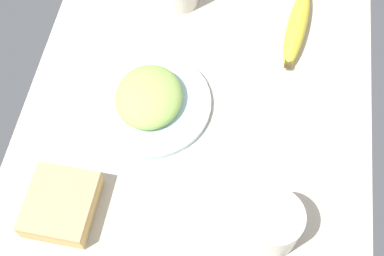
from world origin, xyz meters
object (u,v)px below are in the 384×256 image
(sandwich_main, at_px, (61,205))
(plate_of_food, at_px, (149,99))
(paper_napkin, at_px, (265,115))
(banana, at_px, (297,26))
(coffee_mug_black, at_px, (272,225))

(sandwich_main, bearing_deg, plate_of_food, -24.40)
(plate_of_food, relative_size, paper_napkin, 1.36)
(sandwich_main, relative_size, banana, 0.59)
(plate_of_food, bearing_deg, paper_napkin, -87.30)
(sandwich_main, relative_size, paper_napkin, 0.73)
(coffee_mug_black, height_order, banana, coffee_mug_black)
(paper_napkin, bearing_deg, plate_of_food, 92.70)
(coffee_mug_black, bearing_deg, paper_napkin, 6.64)
(plate_of_food, bearing_deg, banana, -50.01)
(sandwich_main, xyz_separation_m, paper_napkin, (0.23, -0.31, -0.02))
(plate_of_food, distance_m, banana, 0.34)
(sandwich_main, bearing_deg, banana, -39.22)
(coffee_mug_black, xyz_separation_m, banana, (0.43, -0.02, -0.03))
(coffee_mug_black, relative_size, banana, 0.54)
(plate_of_food, xyz_separation_m, paper_napkin, (0.01, -0.21, -0.02))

